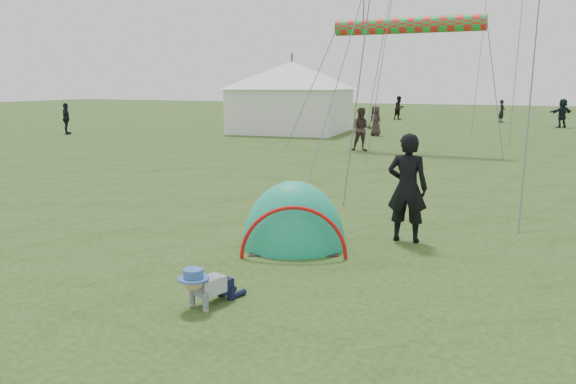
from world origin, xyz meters
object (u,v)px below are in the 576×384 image
at_px(popup_tent, 294,247).
at_px(event_marquee, 292,94).
at_px(crawling_toddler, 206,285).
at_px(standing_adult, 407,188).

relative_size(popup_tent, event_marquee, 0.37).
relative_size(crawling_toddler, popup_tent, 0.31).
bearing_deg(popup_tent, crawling_toddler, -112.86).
bearing_deg(crawling_toddler, popup_tent, 107.49).
height_order(crawling_toddler, popup_tent, popup_tent).
relative_size(popup_tent, standing_adult, 1.19).
xyz_separation_m(popup_tent, event_marquee, (-9.14, 20.86, 2.11)).
distance_m(crawling_toddler, standing_adult, 4.30).
height_order(popup_tent, event_marquee, event_marquee).
xyz_separation_m(crawling_toddler, event_marquee, (-9.17, 23.65, 1.84)).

